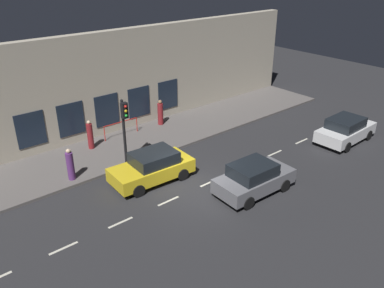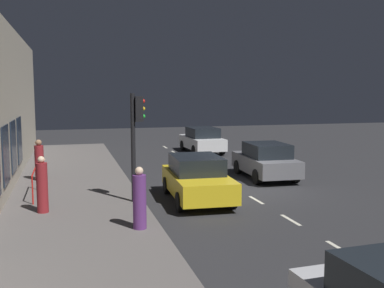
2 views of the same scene
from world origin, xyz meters
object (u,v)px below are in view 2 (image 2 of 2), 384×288
at_px(parked_car_2, 266,161).
at_px(pedestrian_1, 42,186).
at_px(traffic_light, 136,129).
at_px(parked_car_0, 197,178).
at_px(pedestrian_2, 39,161).
at_px(parked_car_1, 202,140).
at_px(pedestrian_0, 140,200).

xyz_separation_m(parked_car_2, pedestrian_1, (9.27, 3.92, 0.18)).
bearing_deg(traffic_light, pedestrian_1, 11.70).
height_order(parked_car_2, pedestrian_1, pedestrian_1).
relative_size(parked_car_0, parked_car_2, 1.05).
bearing_deg(pedestrian_2, parked_car_0, -122.07).
xyz_separation_m(parked_car_0, pedestrian_2, (5.56, -4.52, 0.15)).
bearing_deg(parked_car_1, pedestrian_2, -143.04).
bearing_deg(pedestrian_2, pedestrian_0, -151.77).
distance_m(parked_car_2, pedestrian_1, 10.06).
relative_size(traffic_light, pedestrian_0, 2.14).
distance_m(traffic_light, pedestrian_2, 6.03).
relative_size(parked_car_0, pedestrian_1, 2.44).
height_order(parked_car_0, pedestrian_1, pedestrian_1).
relative_size(parked_car_2, pedestrian_0, 2.38).
distance_m(parked_car_0, parked_car_1, 12.43).
relative_size(pedestrian_1, pedestrian_2, 1.03).
relative_size(parked_car_0, pedestrian_2, 2.51).
xyz_separation_m(pedestrian_0, pedestrian_2, (3.00, -7.75, 0.01)).
height_order(parked_car_0, parked_car_2, same).
xyz_separation_m(pedestrian_0, pedestrian_1, (2.64, -2.43, 0.03)).
relative_size(parked_car_2, pedestrian_1, 2.32).
distance_m(parked_car_1, pedestrian_0, 16.34).
distance_m(parked_car_2, pedestrian_0, 9.18).
distance_m(parked_car_0, pedestrian_0, 4.12).
xyz_separation_m(parked_car_1, pedestrian_1, (8.93, 12.65, 0.18)).
xyz_separation_m(parked_car_0, parked_car_1, (-3.74, -11.85, -0.00)).
bearing_deg(parked_car_1, pedestrian_1, -126.52).
distance_m(traffic_light, parked_car_1, 13.52).
relative_size(pedestrian_0, pedestrian_2, 1.00).
xyz_separation_m(traffic_light, parked_car_2, (-6.24, -3.29, -1.83)).
bearing_deg(pedestrian_0, parked_car_1, 79.08).
bearing_deg(parked_car_0, pedestrian_0, 54.58).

